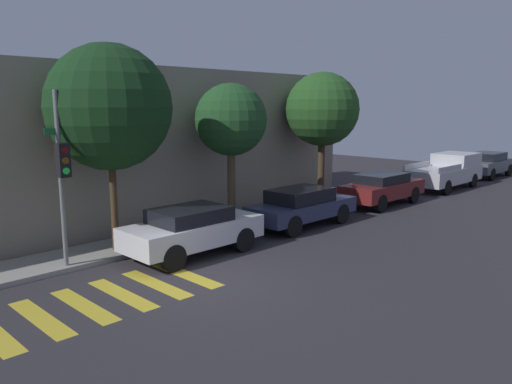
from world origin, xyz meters
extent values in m
plane|color=#2D2B30|center=(0.00, 0.00, 0.00)|extent=(60.00, 60.00, 0.00)
cube|color=gray|center=(0.00, 4.16, 0.07)|extent=(26.00, 1.93, 0.14)
cube|color=gray|center=(0.00, 8.53, 2.92)|extent=(26.00, 6.00, 5.84)
cube|color=gold|center=(-3.79, 0.80, 0.00)|extent=(0.45, 2.60, 0.00)
cube|color=gold|center=(-2.83, 0.80, 0.00)|extent=(0.45, 2.60, 0.00)
cube|color=gold|center=(-1.86, 0.80, 0.00)|extent=(0.45, 2.60, 0.00)
cube|color=gold|center=(-0.89, 0.80, 0.00)|extent=(0.45, 2.60, 0.00)
cube|color=gold|center=(0.07, 0.80, 0.00)|extent=(0.45, 2.60, 0.00)
cylinder|color=slate|center=(-2.00, 3.45, 2.43)|extent=(0.12, 0.12, 4.87)
cube|color=black|center=(-2.00, 3.24, 3.05)|extent=(0.30, 0.30, 0.90)
cylinder|color=#4C0C0C|center=(-2.00, 3.08, 3.32)|extent=(0.18, 0.02, 0.18)
cylinder|color=#593D0A|center=(-2.00, 3.08, 3.05)|extent=(0.18, 0.02, 0.18)
cylinder|color=#26E54C|center=(-2.00, 3.08, 2.78)|extent=(0.18, 0.02, 0.18)
cube|color=#19662D|center=(-2.00, 3.45, 3.79)|extent=(0.70, 0.02, 0.18)
cylinder|color=slate|center=(-1.15, 3.45, 4.72)|extent=(1.71, 0.08, 0.08)
sphere|color=#F9E5B2|center=(-0.29, 3.45, 4.62)|extent=(0.36, 0.36, 0.36)
cube|color=silver|center=(1.33, 2.10, 0.71)|extent=(4.27, 1.80, 0.67)
cube|color=black|center=(1.23, 2.10, 1.26)|extent=(2.22, 1.58, 0.42)
cylinder|color=black|center=(2.66, 2.91, 0.38)|extent=(0.76, 0.22, 0.76)
cylinder|color=black|center=(2.66, 1.29, 0.38)|extent=(0.76, 0.22, 0.76)
cylinder|color=black|center=(0.01, 2.91, 0.38)|extent=(0.76, 0.22, 0.76)
cylinder|color=black|center=(0.01, 1.29, 0.38)|extent=(0.76, 0.22, 0.76)
cube|color=#2D3351|center=(6.45, 2.10, 0.66)|extent=(4.56, 1.74, 0.57)
cube|color=black|center=(6.34, 2.10, 1.19)|extent=(2.37, 1.53, 0.49)
cylinder|color=black|center=(7.87, 2.88, 0.38)|extent=(0.76, 0.22, 0.76)
cylinder|color=black|center=(7.87, 1.32, 0.38)|extent=(0.76, 0.22, 0.76)
cylinder|color=black|center=(5.04, 2.88, 0.38)|extent=(0.76, 0.22, 0.76)
cylinder|color=black|center=(5.04, 1.32, 0.38)|extent=(0.76, 0.22, 0.76)
cube|color=maroon|center=(12.15, 2.10, 0.71)|extent=(4.62, 1.74, 0.66)
cube|color=black|center=(12.04, 2.10, 1.24)|extent=(2.40, 1.53, 0.41)
cylinder|color=black|center=(13.59, 2.88, 0.38)|extent=(0.76, 0.22, 0.76)
cylinder|color=black|center=(13.59, 1.32, 0.38)|extent=(0.76, 0.22, 0.76)
cylinder|color=black|center=(10.72, 2.88, 0.38)|extent=(0.76, 0.22, 0.76)
cylinder|color=black|center=(10.72, 1.32, 0.38)|extent=(0.76, 0.22, 0.76)
cube|color=#BCBCC1|center=(18.41, 2.10, 0.77)|extent=(5.43, 2.05, 0.78)
cube|color=#BCBCC1|center=(19.90, 2.10, 1.49)|extent=(2.44, 1.89, 0.67)
cube|color=#BCBCC1|center=(17.05, 3.00, 1.30)|extent=(2.71, 0.08, 0.28)
cube|color=#BCBCC1|center=(17.05, 1.20, 1.30)|extent=(2.71, 0.08, 0.28)
cylinder|color=black|center=(20.09, 3.04, 0.38)|extent=(0.76, 0.22, 0.76)
cylinder|color=black|center=(20.09, 1.16, 0.38)|extent=(0.76, 0.22, 0.76)
cylinder|color=black|center=(16.72, 3.04, 0.38)|extent=(0.76, 0.22, 0.76)
cylinder|color=black|center=(16.72, 1.16, 0.38)|extent=(0.76, 0.22, 0.76)
cube|color=#4C5156|center=(24.75, 2.10, 0.73)|extent=(4.69, 1.72, 0.70)
cube|color=black|center=(24.63, 2.10, 1.31)|extent=(2.44, 1.51, 0.47)
cylinder|color=black|center=(26.21, 2.87, 0.38)|extent=(0.76, 0.22, 0.76)
cylinder|color=black|center=(26.21, 1.33, 0.38)|extent=(0.76, 0.22, 0.76)
cylinder|color=black|center=(23.30, 2.87, 0.38)|extent=(0.76, 0.22, 0.76)
cylinder|color=black|center=(23.30, 1.33, 0.38)|extent=(0.76, 0.22, 0.76)
cylinder|color=#42301E|center=(-0.23, 3.90, 1.51)|extent=(0.21, 0.21, 3.03)
sphere|color=#143316|center=(-0.23, 3.90, 4.41)|extent=(3.68, 3.68, 3.68)
cylinder|color=brown|center=(4.55, 3.90, 1.49)|extent=(0.29, 0.29, 2.98)
sphere|color=#1E4721|center=(4.55, 3.90, 3.96)|extent=(2.61, 2.61, 2.61)
cylinder|color=#42301E|center=(9.93, 3.90, 1.55)|extent=(0.30, 0.30, 3.10)
sphere|color=#234C1E|center=(9.93, 3.90, 4.29)|extent=(3.19, 3.19, 3.19)
camera|label=1|loc=(-7.65, -9.47, 4.47)|focal=35.00mm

